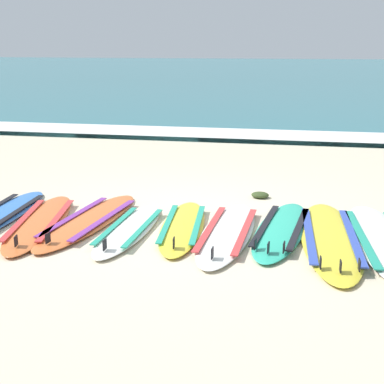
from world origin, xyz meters
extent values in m
plane|color=beige|center=(0.00, 0.00, 0.00)|extent=(80.00, 80.00, 0.00)
cube|color=teal|center=(0.00, 35.32, 0.05)|extent=(80.00, 60.00, 0.10)
cube|color=white|center=(0.00, 6.02, 0.06)|extent=(80.00, 1.40, 0.11)
ellipsoid|color=#3875CC|center=(-2.27, -0.33, 0.04)|extent=(0.61, 2.13, 0.07)
cube|color=black|center=(-2.08, -0.32, 0.08)|extent=(0.13, 1.48, 0.01)
ellipsoid|color=orange|center=(-1.65, -0.54, 0.04)|extent=(0.95, 2.30, 0.07)
cube|color=#D13838|center=(-1.85, -0.58, 0.08)|extent=(0.36, 1.55, 0.01)
cube|color=#D13838|center=(-1.46, -0.51, 0.08)|extent=(0.36, 1.55, 0.01)
cube|color=black|center=(-1.50, -1.40, 0.12)|extent=(0.03, 0.09, 0.11)
ellipsoid|color=orange|center=(-1.09, -0.37, 0.04)|extent=(0.86, 2.36, 0.07)
cube|color=purple|center=(-1.30, -0.34, 0.08)|extent=(0.28, 1.61, 0.01)
cube|color=purple|center=(-0.88, -0.39, 0.08)|extent=(0.28, 1.61, 0.01)
cube|color=black|center=(-1.20, -1.26, 0.12)|extent=(0.02, 0.09, 0.11)
ellipsoid|color=silver|center=(-0.51, -0.58, 0.04)|extent=(0.56, 1.94, 0.07)
cube|color=teal|center=(-0.68, -0.57, 0.08)|extent=(0.12, 1.35, 0.01)
cube|color=teal|center=(-0.33, -0.59, 0.08)|extent=(0.12, 1.35, 0.01)
cube|color=black|center=(-0.54, -1.33, 0.12)|extent=(0.02, 0.09, 0.11)
ellipsoid|color=yellow|center=(0.08, -0.37, 0.04)|extent=(0.67, 2.02, 0.07)
cube|color=teal|center=(-0.09, -0.39, 0.08)|extent=(0.19, 1.39, 0.01)
cube|color=teal|center=(0.26, -0.36, 0.08)|extent=(0.19, 1.39, 0.01)
cube|color=black|center=(0.15, -1.14, 0.12)|extent=(0.02, 0.09, 0.11)
ellipsoid|color=silver|center=(0.63, -0.47, 0.04)|extent=(0.67, 2.27, 0.07)
cube|color=#D13838|center=(0.43, -0.46, 0.08)|extent=(0.15, 1.58, 0.01)
cube|color=#D13838|center=(0.83, -0.48, 0.08)|extent=(0.15, 1.58, 0.01)
cube|color=black|center=(0.59, -1.34, 0.12)|extent=(0.02, 0.09, 0.11)
ellipsoid|color=#2DB793|center=(1.24, -0.26, 0.04)|extent=(0.82, 2.22, 0.07)
cube|color=black|center=(1.05, -0.23, 0.08)|extent=(0.27, 1.51, 0.01)
cube|color=black|center=(1.43, -0.28, 0.08)|extent=(0.27, 1.51, 0.01)
cube|color=black|center=(1.13, -1.09, 0.12)|extent=(0.02, 0.09, 0.11)
cube|color=black|center=(0.99, -1.02, 0.12)|extent=(0.02, 0.09, 0.11)
cube|color=black|center=(1.28, -1.05, 0.12)|extent=(0.02, 0.09, 0.11)
ellipsoid|color=yellow|center=(1.78, -0.43, 0.04)|extent=(0.73, 2.61, 0.07)
cube|color=#334CB2|center=(1.55, -0.44, 0.08)|extent=(0.15, 1.82, 0.01)
cube|color=#334CB2|center=(2.02, -0.42, 0.08)|extent=(0.15, 1.82, 0.01)
cube|color=black|center=(1.82, -1.44, 0.12)|extent=(0.01, 0.09, 0.11)
cube|color=black|center=(1.64, -1.39, 0.12)|extent=(0.01, 0.09, 0.11)
cube|color=black|center=(1.99, -1.38, 0.12)|extent=(0.01, 0.09, 0.11)
ellipsoid|color=white|center=(2.35, -0.42, 0.04)|extent=(0.82, 2.64, 0.07)
cube|color=teal|center=(2.12, -0.44, 0.08)|extent=(0.21, 1.82, 0.01)
ellipsoid|color=#384723|center=(0.90, 1.13, 0.04)|extent=(0.25, 0.20, 0.09)
camera|label=1|loc=(1.32, -6.23, 2.14)|focal=49.91mm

